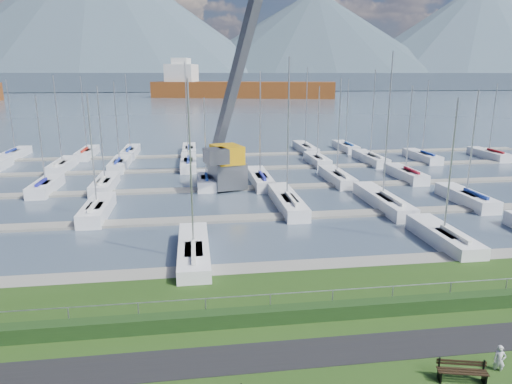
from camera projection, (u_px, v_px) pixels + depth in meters
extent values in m
cube|color=black|center=(306.00, 353.00, 18.69)|extent=(160.00, 2.00, 0.04)
cube|color=#455365|center=(199.00, 94.00, 270.98)|extent=(800.00, 540.00, 0.20)
cube|color=#1B3513|center=(293.00, 314.00, 21.09)|extent=(80.00, 0.70, 0.70)
cylinder|color=gray|center=(291.00, 293.00, 21.27)|extent=(80.00, 0.04, 0.04)
cube|color=#3D4B5A|center=(197.00, 81.00, 336.51)|extent=(900.00, 80.00, 12.00)
cone|color=#41525F|center=(97.00, 17.00, 380.06)|extent=(340.00, 340.00, 115.00)
cone|color=#3B4B57|center=(315.00, 39.00, 418.76)|extent=(300.00, 300.00, 85.00)
cone|color=#465967|center=(480.00, 34.00, 449.17)|extent=(320.00, 320.00, 100.00)
cube|color=slate|center=(270.00, 269.00, 27.37)|extent=(90.00, 1.60, 0.25)
cube|color=gray|center=(249.00, 218.00, 36.96)|extent=(90.00, 1.60, 0.25)
cube|color=slate|center=(237.00, 189.00, 46.55)|extent=(90.00, 1.60, 0.25)
cube|color=gray|center=(229.00, 169.00, 56.14)|extent=(90.00, 1.60, 0.25)
cube|color=slate|center=(224.00, 155.00, 65.73)|extent=(90.00, 1.60, 0.25)
cube|color=black|center=(440.00, 375.00, 16.98)|extent=(0.15, 0.40, 0.45)
cube|color=black|center=(439.00, 362.00, 17.04)|extent=(0.06, 0.06, 0.40)
cube|color=black|center=(484.00, 378.00, 16.82)|extent=(0.15, 0.40, 0.45)
cube|color=black|center=(484.00, 365.00, 16.89)|extent=(0.06, 0.06, 0.40)
cube|color=black|center=(464.00, 374.00, 16.70)|extent=(1.77, 0.53, 0.04)
cube|color=black|center=(463.00, 371.00, 16.84)|extent=(1.77, 0.53, 0.04)
cube|color=black|center=(461.00, 369.00, 16.99)|extent=(1.77, 0.53, 0.04)
cube|color=black|center=(461.00, 364.00, 16.99)|extent=(1.76, 0.47, 0.08)
cube|color=black|center=(462.00, 361.00, 16.96)|extent=(1.76, 0.47, 0.08)
imported|color=#B7B8BE|center=(500.00, 357.00, 17.45)|extent=(0.52, 0.44, 1.22)
cube|color=slate|center=(227.00, 175.00, 46.35)|extent=(3.96, 3.96, 2.60)
cube|color=orange|center=(227.00, 154.00, 45.82)|extent=(3.44, 3.99, 1.80)
cube|color=#505157|center=(239.00, 63.00, 48.13)|extent=(5.83, 10.51, 19.89)
cube|color=#525459|center=(216.00, 156.00, 43.70)|extent=(2.53, 2.67, 1.40)
cube|color=brown|center=(243.00, 92.00, 228.16)|extent=(91.82, 41.87, 10.00)
cube|color=silver|center=(182.00, 77.00, 230.46)|extent=(17.28, 17.28, 12.00)
cube|color=silver|center=(181.00, 62.00, 228.71)|extent=(9.87, 9.87, 4.00)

